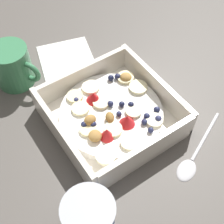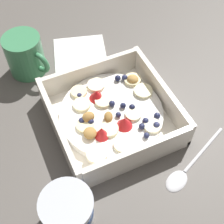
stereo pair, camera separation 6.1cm
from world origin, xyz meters
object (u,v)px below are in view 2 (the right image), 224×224
Objects in this scene: fruit_bowl at (112,115)px; spoon at (186,170)px; yogurt_cup at (68,210)px; folded_napkin at (80,54)px; coffee_mug at (26,55)px.

spoon is at bearing -154.37° from fruit_bowl.
folded_napkin is at bearing -23.70° from yogurt_cup.
coffee_mug is at bearing 27.07° from spoon.
fruit_bowl is 0.21m from folded_napkin.
coffee_mug reaches higher than spoon.
yogurt_cup is at bearing 135.75° from fruit_bowl.
fruit_bowl is 0.20m from yogurt_cup.
yogurt_cup is at bearing 174.69° from coffee_mug.
coffee_mug reaches higher than fruit_bowl.
spoon reaches higher than folded_napkin.
coffee_mug is (0.21, 0.11, 0.02)m from fruit_bowl.
spoon is at bearing -152.93° from coffee_mug.
fruit_bowl is at bearing 25.63° from spoon.
spoon is 1.39× the size of folded_napkin.
spoon is 1.98× the size of yogurt_cup.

